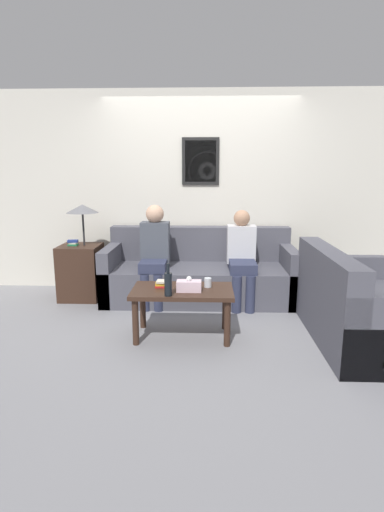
{
  "coord_description": "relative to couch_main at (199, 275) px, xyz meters",
  "views": [
    {
      "loc": [
        0.09,
        -4.3,
        1.58
      ],
      "look_at": [
        -0.07,
        -0.08,
        0.68
      ],
      "focal_mm": 28.0,
      "sensor_mm": 36.0,
      "label": 1
    }
  ],
  "objects": [
    {
      "name": "wall_back",
      "position": [
        0.0,
        0.48,
        1.0
      ],
      "size": [
        9.0,
        0.08,
        2.6
      ],
      "color": "silver",
      "rests_on": "ground_plane"
    },
    {
      "name": "coffee_table",
      "position": [
        -0.14,
        -1.21,
        0.1
      ],
      "size": [
        0.96,
        0.54,
        0.48
      ],
      "color": "#382319",
      "rests_on": "ground_plane"
    },
    {
      "name": "book_stack",
      "position": [
        -0.33,
        -1.16,
        0.21
      ],
      "size": [
        0.16,
        0.11,
        0.07
      ],
      "color": "red",
      "rests_on": "coffee_table"
    },
    {
      "name": "person_left",
      "position": [
        -0.54,
        -0.2,
        0.35
      ],
      "size": [
        0.34,
        0.57,
        1.18
      ],
      "color": "#2D334C",
      "rests_on": "ground_plane"
    },
    {
      "name": "person_right",
      "position": [
        0.51,
        -0.18,
        0.31
      ],
      "size": [
        0.34,
        0.64,
        1.12
      ],
      "color": "#2D334C",
      "rests_on": "ground_plane"
    },
    {
      "name": "ground_plane",
      "position": [
        0.0,
        -0.55,
        -0.3
      ],
      "size": [
        16.0,
        16.0,
        0.0
      ],
      "primitive_type": "plane",
      "color": "gray"
    },
    {
      "name": "tissue_box",
      "position": [
        -0.07,
        -1.28,
        0.23
      ],
      "size": [
        0.23,
        0.12,
        0.14
      ],
      "color": "silver",
      "rests_on": "coffee_table"
    },
    {
      "name": "couch_main",
      "position": [
        0.0,
        0.0,
        0.0
      ],
      "size": [
        2.32,
        0.92,
        0.87
      ],
      "color": "#4C4C56",
      "rests_on": "ground_plane"
    },
    {
      "name": "wine_bottle",
      "position": [
        -0.25,
        -1.42,
        0.29
      ],
      "size": [
        0.07,
        0.07,
        0.3
      ],
      "color": "black",
      "rests_on": "coffee_table"
    },
    {
      "name": "couch_side",
      "position": [
        1.52,
        -1.25,
        0.0
      ],
      "size": [
        0.92,
        1.56,
        0.87
      ],
      "rotation": [
        0.0,
        0.0,
        1.57
      ],
      "color": "#4C4C56",
      "rests_on": "ground_plane"
    },
    {
      "name": "drinking_glass",
      "position": [
        0.1,
        -1.14,
        0.22
      ],
      "size": [
        0.07,
        0.07,
        0.09
      ],
      "color": "silver",
      "rests_on": "coffee_table"
    },
    {
      "name": "side_table_with_lamp",
      "position": [
        -1.48,
        -0.06,
        0.11
      ],
      "size": [
        0.5,
        0.49,
        1.18
      ],
      "color": "#382319",
      "rests_on": "ground_plane"
    }
  ]
}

